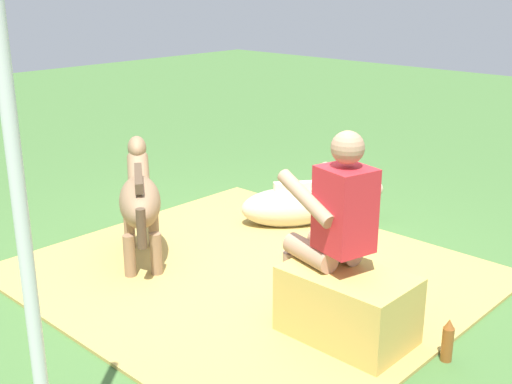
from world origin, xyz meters
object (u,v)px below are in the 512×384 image
at_px(hay_bale, 347,306).
at_px(pony_standing, 140,197).
at_px(pony_lying, 299,206).
at_px(person_seated, 332,223).
at_px(tent_pole_left, 26,256).
at_px(soda_bottle, 448,341).

xyz_separation_m(hay_bale, pony_standing, (1.96, 0.10, 0.29)).
bearing_deg(pony_lying, hay_bale, 138.07).
distance_m(person_seated, tent_pole_left, 2.03).
bearing_deg(tent_pole_left, soda_bottle, -108.99).
bearing_deg(tent_pole_left, hay_bale, -94.92).
height_order(pony_lying, tent_pole_left, tent_pole_left).
xyz_separation_m(pony_lying, tent_pole_left, (-1.34, 3.31, 0.96)).
relative_size(pony_standing, tent_pole_left, 0.50).
distance_m(hay_bale, pony_lying, 2.03).
distance_m(pony_standing, tent_pole_left, 2.65).
xyz_separation_m(person_seated, pony_standing, (1.80, 0.13, -0.22)).
relative_size(hay_bale, pony_lying, 0.65).
bearing_deg(pony_lying, pony_standing, 72.89).
relative_size(person_seated, pony_standing, 1.16).
bearing_deg(person_seated, tent_pole_left, 89.75).
distance_m(pony_standing, soda_bottle, 2.59).
height_order(hay_bale, pony_standing, pony_standing).
height_order(hay_bale, tent_pole_left, tent_pole_left).
xyz_separation_m(hay_bale, tent_pole_left, (0.17, 1.96, 0.92)).
height_order(soda_bottle, tent_pole_left, tent_pole_left).
bearing_deg(person_seated, pony_standing, 4.11).
xyz_separation_m(pony_lying, soda_bottle, (-2.09, 1.14, -0.06)).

